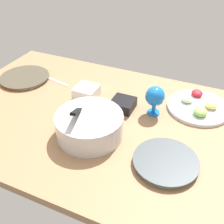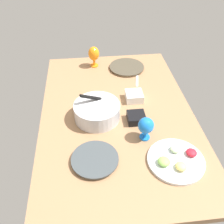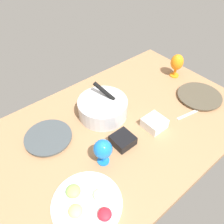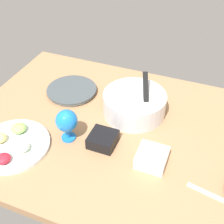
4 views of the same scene
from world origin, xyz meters
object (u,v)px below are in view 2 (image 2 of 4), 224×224
object	(u,v)px
hurricane_glass_blue	(146,126)
square_bowl_white	(134,96)
mixing_bowl	(97,111)
fruit_platter	(176,160)
hurricane_glass_orange	(94,54)
square_bowl_black	(136,117)
dinner_plate_right	(127,67)
dinner_plate_left	(95,160)

from	to	relation	value
hurricane_glass_blue	square_bowl_white	bearing A→B (deg)	-0.35
mixing_bowl	square_bowl_white	distance (cm)	32.75
hurricane_glass_blue	square_bowl_white	xyz separation A→B (cm)	(38.53, -0.24, -6.56)
mixing_bowl	fruit_platter	xyz separation A→B (cm)	(-41.95, -41.32, -4.48)
hurricane_glass_orange	square_bowl_black	size ratio (longest dim) A/B	1.56
square_bowl_black	hurricane_glass_orange	bearing A→B (deg)	17.53
square_bowl_black	hurricane_glass_blue	bearing A→B (deg)	-171.18
dinner_plate_right	hurricane_glass_blue	xyz separation A→B (cm)	(-82.45, 1.79, 8.79)
square_bowl_black	mixing_bowl	bearing A→B (deg)	76.58
dinner_plate_left	mixing_bowl	xyz separation A→B (cm)	(36.54, -3.78, 4.62)
dinner_plate_left	hurricane_glass_blue	bearing A→B (deg)	-64.94
dinner_plate_left	hurricane_glass_blue	world-z (taller)	hurricane_glass_blue
fruit_platter	hurricane_glass_orange	xyz separation A→B (cm)	(109.96, 39.36, 9.85)
dinner_plate_right	fruit_platter	bearing A→B (deg)	-173.47
dinner_plate_left	mixing_bowl	distance (cm)	37.03
dinner_plate_left	hurricane_glass_orange	distance (cm)	105.19
mixing_bowl	square_bowl_black	world-z (taller)	mixing_bowl
mixing_bowl	square_bowl_black	xyz separation A→B (cm)	(-6.05, -25.34, -3.01)
mixing_bowl	hurricane_glass_blue	distance (cm)	35.53
square_bowl_white	dinner_plate_left	bearing A→B (deg)	149.17
dinner_plate_left	square_bowl_black	bearing A→B (deg)	-43.69
fruit_platter	square_bowl_white	distance (cm)	60.21
fruit_platter	square_bowl_black	xyz separation A→B (cm)	(35.90, 15.97, 1.47)
mixing_bowl	square_bowl_black	distance (cm)	26.23
dinner_plate_right	hurricane_glass_orange	bearing A→B (deg)	75.10
square_bowl_white	square_bowl_black	size ratio (longest dim) A/B	1.04
hurricane_glass_blue	square_bowl_black	bearing A→B (deg)	8.82
fruit_platter	dinner_plate_right	bearing A→B (deg)	6.53
dinner_plate_right	hurricane_glass_orange	xyz separation A→B (cm)	(7.35, 27.62, 10.24)
hurricane_glass_orange	dinner_plate_right	bearing A→B (deg)	-104.90
dinner_plate_left	square_bowl_black	world-z (taller)	square_bowl_black
hurricane_glass_blue	fruit_platter	bearing A→B (deg)	-146.15
square_bowl_white	dinner_plate_right	bearing A→B (deg)	-2.02
dinner_plate_right	square_bowl_white	distance (cm)	44.00
fruit_platter	hurricane_glass_orange	bearing A→B (deg)	19.69
dinner_plate_left	hurricane_glass_blue	xyz separation A→B (cm)	(14.76, -31.57, 8.54)
dinner_plate_right	mixing_bowl	xyz separation A→B (cm)	(-60.66, 29.57, 4.87)
mixing_bowl	fruit_platter	world-z (taller)	mixing_bowl
hurricane_glass_blue	square_bowl_white	distance (cm)	39.08
dinner_plate_left	mixing_bowl	world-z (taller)	mixing_bowl
dinner_plate_left	dinner_plate_right	bearing A→B (deg)	-18.94
dinner_plate_right	square_bowl_black	distance (cm)	66.87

